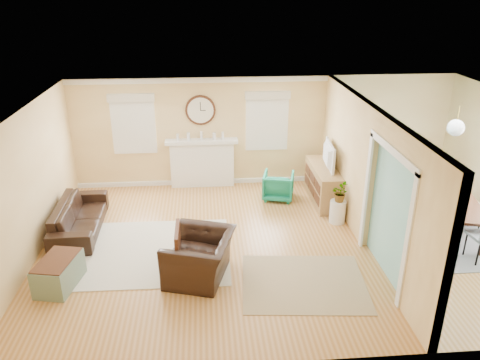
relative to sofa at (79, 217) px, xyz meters
name	(u,v)px	position (x,y,z in m)	size (l,w,h in m)	color
floor	(283,243)	(3.94, -0.81, -0.30)	(9.00, 9.00, 0.00)	#A5692E
wall_back	(264,131)	(3.94, 2.19, 1.00)	(9.00, 0.02, 2.60)	tan
wall_front	(328,277)	(3.94, -3.81, 1.00)	(9.00, 0.02, 2.60)	tan
wall_left	(27,188)	(-0.56, -0.81, 1.00)	(0.02, 6.00, 2.60)	tan
ceiling	(289,109)	(3.94, -0.81, 2.30)	(9.00, 6.00, 0.02)	white
partition	(363,169)	(5.45, -0.52, 1.06)	(0.17, 6.00, 2.60)	tan
fireplace	(202,162)	(2.44, 2.07, 0.30)	(1.70, 0.30, 1.17)	white
wall_clock	(200,110)	(2.44, 2.16, 1.55)	(0.70, 0.07, 0.70)	#492515
window_left	(133,120)	(0.89, 2.15, 1.36)	(1.05, 0.13, 1.42)	white
window_right	(267,117)	(3.99, 2.15, 1.36)	(1.05, 0.13, 1.42)	white
pendant	(456,128)	(6.94, -0.81, 1.90)	(0.30, 0.30, 0.55)	gold
rug_cream	(156,251)	(1.56, -0.92, -0.29)	(2.68, 2.32, 0.01)	beige
rug_jute	(304,283)	(4.07, -2.11, -0.30)	(2.00, 1.64, 0.01)	tan
rug_grey	(444,230)	(7.22, -0.58, -0.30)	(2.36, 2.95, 0.01)	gray
sofa	(79,217)	(0.00, 0.00, 0.00)	(2.06, 0.81, 0.60)	black
eames_chair	(200,257)	(2.37, -1.78, 0.08)	(1.17, 1.02, 0.76)	black
green_chair	(278,186)	(4.15, 1.19, 0.01)	(0.66, 0.68, 0.62)	#156F4E
trunk	(59,273)	(0.09, -1.85, -0.05)	(0.68, 0.94, 0.50)	gray
credenza	(324,184)	(5.16, 1.01, 0.10)	(0.55, 1.63, 0.80)	#AA834F
tv	(325,155)	(5.14, 1.01, 0.78)	(0.97, 0.13, 0.56)	black
garden_stool	(338,212)	(5.18, -0.06, -0.06)	(0.32, 0.32, 0.48)	white
potted_plant	(339,192)	(5.18, -0.06, 0.37)	(0.35, 0.30, 0.39)	#337F33
dining_table	(447,215)	(7.22, -0.58, 0.04)	(1.95, 1.09, 0.69)	#492515
dining_chair_n	(426,182)	(7.22, 0.44, 0.31)	(0.55, 0.55, 1.04)	gray
dining_chair_w	(417,203)	(6.59, -0.53, 0.31)	(0.53, 0.53, 1.03)	white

